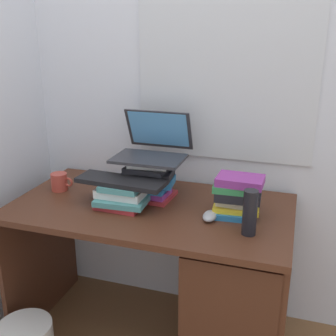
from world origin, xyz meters
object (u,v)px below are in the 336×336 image
object	(u,v)px
book_stack_keyboard_riser	(121,196)
mug	(60,182)
desk	(216,283)
laptop	(153,146)
book_stack_tall	(150,179)
water_bottle	(250,213)
book_stack_side	(238,195)
computer_mouse	(210,216)
keyboard	(121,181)

from	to	relation	value
book_stack_keyboard_riser	mug	xyz separation A→B (m)	(-0.39, 0.09, -0.01)
desk	mug	size ratio (longest dim) A/B	10.95
laptop	book_stack_tall	bearing A→B (deg)	-87.82
book_stack_keyboard_riser	water_bottle	world-z (taller)	water_bottle
mug	water_bottle	world-z (taller)	water_bottle
laptop	book_stack_keyboard_riser	bearing A→B (deg)	-112.01
book_stack_side	computer_mouse	bearing A→B (deg)	-138.25
book_stack_keyboard_riser	water_bottle	bearing A→B (deg)	-8.62
laptop	computer_mouse	size ratio (longest dim) A/B	3.25
computer_mouse	water_bottle	distance (m)	0.21
desk	book_stack_side	distance (m)	0.45
mug	water_bottle	bearing A→B (deg)	-10.57
keyboard	book_stack_tall	bearing A→B (deg)	61.80
desk	book_stack_keyboard_riser	bearing A→B (deg)	-176.35
book_stack_keyboard_riser	computer_mouse	distance (m)	0.43
book_stack_keyboard_riser	mug	bearing A→B (deg)	166.46
book_stack_side	mug	bearing A→B (deg)	179.25
keyboard	computer_mouse	world-z (taller)	keyboard
computer_mouse	water_bottle	size ratio (longest dim) A/B	0.54
desk	book_stack_tall	xyz separation A→B (m)	(-0.37, 0.12, 0.44)
keyboard	mug	bearing A→B (deg)	170.64
mug	book_stack_tall	bearing A→B (deg)	6.54
desk	laptop	bearing A→B (deg)	154.30
keyboard	computer_mouse	distance (m)	0.44
book_stack_side	mug	world-z (taller)	book_stack_side
desk	laptop	size ratio (longest dim) A/B	3.91
laptop	keyboard	distance (m)	0.25
book_stack_tall	keyboard	bearing A→B (deg)	-121.75
desk	water_bottle	distance (m)	0.48
book_stack_keyboard_riser	laptop	bearing A→B (deg)	67.99
laptop	desk	bearing A→B (deg)	-25.70
laptop	computer_mouse	distance (m)	0.47
desk	mug	xyz separation A→B (m)	(-0.85, 0.06, 0.39)
keyboard	water_bottle	size ratio (longest dim) A/B	2.19
laptop	water_bottle	world-z (taller)	laptop
book_stack_tall	book_stack_keyboard_riser	bearing A→B (deg)	-120.28
computer_mouse	mug	bearing A→B (deg)	172.70
computer_mouse	mug	distance (m)	0.82
book_stack_side	water_bottle	bearing A→B (deg)	-66.34
desk	keyboard	bearing A→B (deg)	-176.98
laptop	water_bottle	distance (m)	0.62
book_stack_tall	water_bottle	bearing A→B (deg)	-24.85
book_stack_side	computer_mouse	xyz separation A→B (m)	(-0.10, -0.09, -0.08)
laptop	mug	distance (m)	0.53
computer_mouse	water_bottle	bearing A→B (deg)	-24.32
book_stack_tall	laptop	distance (m)	0.17
book_stack_side	book_stack_keyboard_riser	bearing A→B (deg)	-171.21
book_stack_keyboard_riser	desk	bearing A→B (deg)	3.65
desk	mug	distance (m)	0.94
book_stack_tall	laptop	size ratio (longest dim) A/B	0.74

